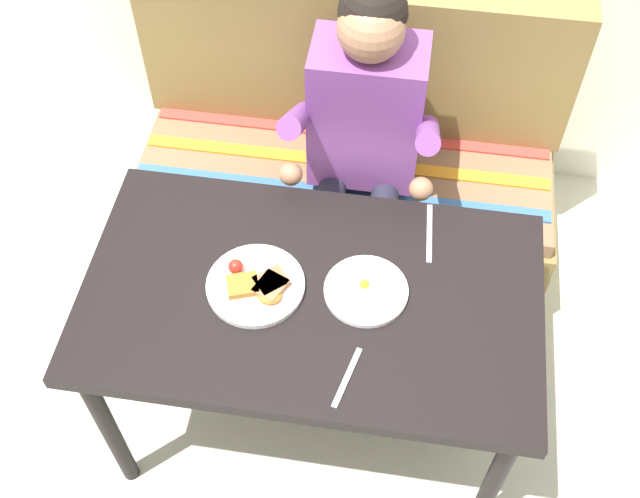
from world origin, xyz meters
The scene contains 8 objects.
ground_plane centered at (0.00, 0.00, 0.00)m, with size 8.00×8.00×0.00m, color beige.
table centered at (0.00, 0.00, 0.65)m, with size 1.20×0.70×0.73m.
couch centered at (0.00, 0.76, 0.33)m, with size 1.44×0.56×1.00m.
person centered at (0.07, 0.59, 0.74)m, with size 0.45×0.61×1.21m.
plate_breakfast centered at (-0.14, -0.01, 0.74)m, with size 0.26×0.26×0.05m.
plate_eggs centered at (0.14, 0.02, 0.74)m, with size 0.22×0.22×0.04m.
fork centered at (0.12, -0.23, 0.73)m, with size 0.01×0.17×0.01m, color silver.
knife centered at (0.29, 0.24, 0.73)m, with size 0.01×0.20×0.01m, color silver.
Camera 1 is at (0.19, -1.11, 2.43)m, focal length 44.04 mm.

